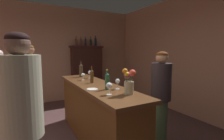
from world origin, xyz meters
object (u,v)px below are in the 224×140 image
Objects in this scene: display_bottle_right at (96,41)px; display_bottle_midright at (91,42)px; display_bottle_midleft at (81,42)px; patron_in_navy at (23,128)px; bar_counter at (96,112)px; wine_bottle_syrah at (107,80)px; display_cabinet at (87,72)px; flower_arrangement at (129,81)px; wine_bottle_rose at (81,70)px; wine_glass_front at (109,86)px; bartender at (161,95)px; display_bottle_center at (86,42)px; display_bottle_left at (76,41)px; wine_glass_spare at (118,82)px; cheese_plate at (92,89)px; wine_bottle_malbec at (92,76)px; wine_glass_mid at (90,73)px; wine_glass_rear at (83,75)px.

display_bottle_midright is at bearing -180.00° from display_bottle_right.
display_bottle_midleft reaches higher than patron_in_navy.
wine_bottle_syrah is at bearing -89.28° from bar_counter.
display_bottle_midright is (0.16, 0.00, 0.95)m from display_cabinet.
display_bottle_right reaches higher than flower_arrangement.
wine_glass_front is (-0.15, -1.58, -0.04)m from wine_bottle_rose.
bar_counter is 1.12m from bartender.
display_bottle_center reaches higher than bar_counter.
flower_arrangement is at bearing -103.35° from display_bottle_midright.
patron_in_navy is at bearing -135.06° from bar_counter.
display_bottle_left reaches higher than wine_glass_front.
wine_glass_spare is 0.38m from cheese_plate.
display_bottle_left is at bearing 180.00° from display_bottle_center.
display_bottle_left is (0.43, 2.47, 1.35)m from bar_counter.
wine_bottle_rose is at bearing 86.34° from wine_bottle_malbec.
display_bottle_right is at bearing 69.59° from wine_glass_front.
display_bottle_center is at bearing 79.59° from flower_arrangement.
wine_bottle_syrah is 1.82× the size of cheese_plate.
bar_counter is at bearing -46.56° from bartender.
bar_counter is 2.95m from display_bottle_midright.
wine_glass_mid is 0.26m from wine_glass_rear.
wine_glass_rear is (-0.21, -0.16, -0.01)m from wine_glass_mid.
wine_bottle_rose is 1.81m from display_bottle_midleft.
cheese_plate is (-0.20, 0.08, -0.13)m from wine_bottle_syrah.
bartender is (1.02, -0.33, -0.14)m from cheese_plate.
display_bottle_midright is (0.77, 3.26, 0.68)m from flower_arrangement.
wine_bottle_rose is 0.28m from wine_glass_mid.
flower_arrangement is (-0.02, -1.43, 0.06)m from wine_glass_mid.
wine_bottle_malbec is (-0.00, 0.14, 0.62)m from bar_counter.
wine_bottle_rose is 1.10× the size of display_bottle_midleft.
display_bottle_center is 0.85× the size of display_bottle_right.
display_bottle_left is (0.63, 2.81, 0.85)m from cheese_plate.
patron_in_navy is at bearing -140.38° from cheese_plate.
bar_counter is 7.52× the size of display_bottle_left.
flower_arrangement is at bearing -21.74° from wine_glass_front.
display_bottle_midleft is at bearing 76.77° from wine_glass_mid.
display_bottle_center is at bearing 180.00° from display_cabinet.
flower_arrangement reaches higher than wine_glass_rear.
display_bottle_midright is at bearing 64.31° from wine_glass_rear.
display_bottle_center is (0.58, 2.95, 0.74)m from wine_glass_spare.
display_bottle_midleft reaches higher than wine_bottle_rose.
wine_glass_spare is 3.13m from display_bottle_midright.
bar_counter is 7.11× the size of display_bottle_right.
wine_bottle_malbec is 0.93× the size of display_bottle_left.
cheese_plate is (-0.20, -0.34, 0.50)m from bar_counter.
wine_glass_rear is 1.46m from bartender.
display_cabinet is at bearing -0.00° from display_bottle_midleft.
wine_bottle_syrah is at bearing 67.53° from wine_glass_front.
wine_glass_rear is at bearing -119.42° from display_bottle_right.
wine_glass_front is at bearing -5.72° from bartender.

